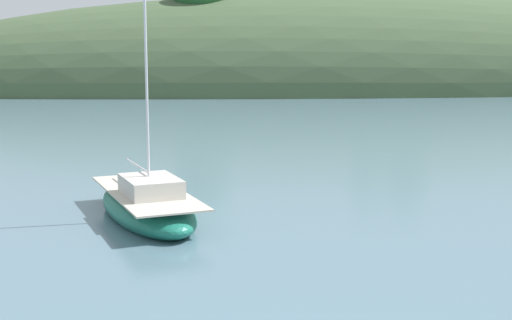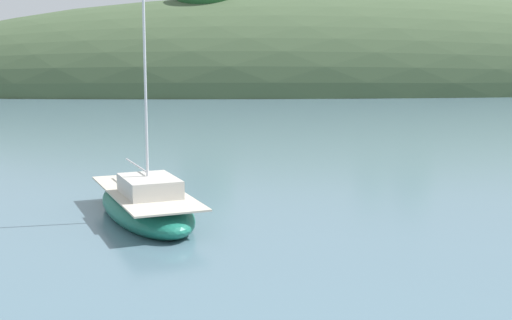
# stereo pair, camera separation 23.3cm
# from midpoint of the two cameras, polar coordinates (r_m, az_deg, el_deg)

# --- Properties ---
(far_shoreline_hill) EXTENTS (150.00, 36.00, 31.22)m
(far_shoreline_hill) POSITION_cam_midpoint_polar(r_m,az_deg,el_deg) (106.18, 8.84, 5.69)
(far_shoreline_hill) COLOR #425638
(far_shoreline_hill) RESTS_ON ground
(sailboat_black_sloop) EXTENTS (4.83, 8.34, 10.44)m
(sailboat_black_sloop) POSITION_cam_midpoint_polar(r_m,az_deg,el_deg) (24.99, -9.14, -3.66)
(sailboat_black_sloop) COLOR #196B56
(sailboat_black_sloop) RESTS_ON ground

